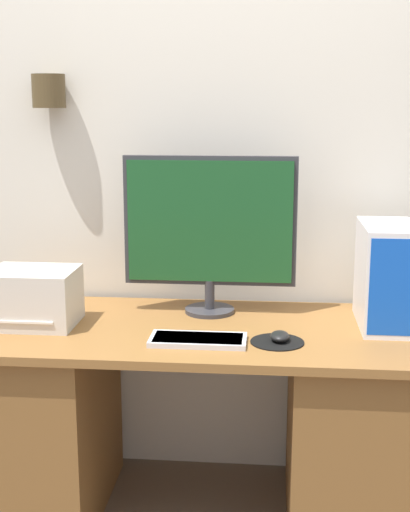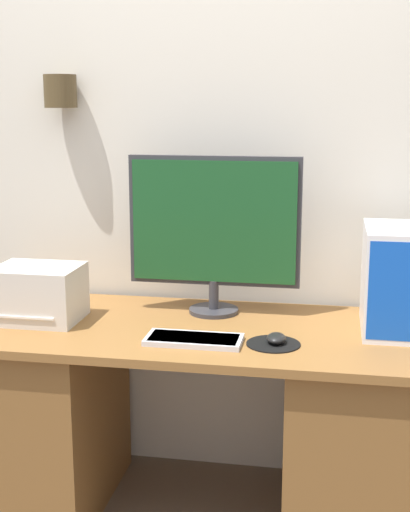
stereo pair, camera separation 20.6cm
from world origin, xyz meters
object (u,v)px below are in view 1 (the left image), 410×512
Objects in this scene: computer_tower at (387,276)px; printer at (34,297)px; monitor at (210,226)px; mouse at (280,336)px; keyboard at (198,340)px.

computer_tower is 1.20× the size of printer.
monitor reaches higher than mouse.
keyboard is 0.63m from printer.
monitor is 1.76× the size of computer_tower.
computer_tower is 1.27m from printer.
computer_tower is (0.38, 0.22, 0.16)m from mouse.
computer_tower is at bearing 21.29° from keyboard.
computer_tower is at bearing -9.20° from monitor.
printer is at bearing 172.63° from mouse.
printer is (-0.61, 0.15, 0.09)m from keyboard.
monitor is 0.69m from printer.
keyboard is 0.72m from computer_tower.
computer_tower is (0.64, -0.10, -0.15)m from monitor.
monitor is at bearing 170.80° from computer_tower.
mouse is 0.29× the size of printer.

